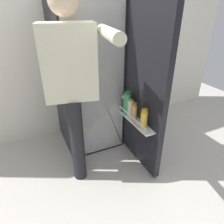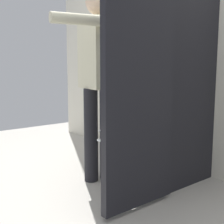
{
  "view_description": "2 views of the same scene",
  "coord_description": "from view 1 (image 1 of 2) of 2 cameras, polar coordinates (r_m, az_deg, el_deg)",
  "views": [
    {
      "loc": [
        -0.64,
        -1.45,
        1.48
      ],
      "look_at": [
        -0.01,
        -0.11,
        0.69
      ],
      "focal_mm": 31.91,
      "sensor_mm": 36.0,
      "label": 1
    },
    {
      "loc": [
        1.78,
        -1.46,
        0.98
      ],
      "look_at": [
        -0.03,
        -0.0,
        0.64
      ],
      "focal_mm": 48.12,
      "sensor_mm": 36.0,
      "label": 2
    }
  ],
  "objects": [
    {
      "name": "ground_plane",
      "position": [
        2.17,
        -1.01,
        -15.05
      ],
      "size": [
        5.84,
        5.84,
        0.0
      ],
      "primitive_type": "plane",
      "color": "#B7B2A8"
    },
    {
      "name": "refrigerator",
      "position": [
        2.18,
        -6.21,
        9.95
      ],
      "size": [
        0.68,
        1.25,
        1.62
      ],
      "color": "black",
      "rests_on": "ground_plane"
    },
    {
      "name": "person",
      "position": [
        1.63,
        -11.33,
        9.29
      ],
      "size": [
        0.54,
        0.77,
        1.62
      ],
      "color": "black",
      "rests_on": "ground_plane"
    },
    {
      "name": "kitchen_wall",
      "position": [
        2.47,
        -11.17,
        24.2
      ],
      "size": [
        4.4,
        0.1,
        2.67
      ],
      "primitive_type": "cube",
      "color": "silver",
      "rests_on": "ground_plane"
    }
  ]
}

